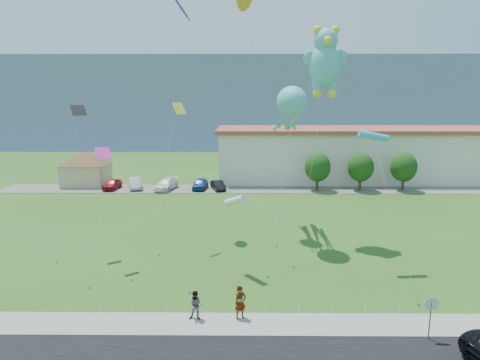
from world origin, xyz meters
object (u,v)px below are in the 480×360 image
teddy_bear_kite (325,60)px  stop_sign (431,308)px  pedestrian_left (240,302)px  parked_car_silver (135,183)px  pavilion (86,165)px  pedestrian_right (196,305)px  parked_car_white (166,184)px  parked_car_red (112,184)px  parked_car_black (218,185)px  warehouse (406,153)px  parked_car_blue (200,184)px  octopus_kite (290,111)px

teddy_bear_kite → stop_sign: bearing=-80.9°
pedestrian_left → parked_car_silver: bearing=84.3°
pavilion → pedestrian_right: (20.93, -40.29, -2.07)m
pavilion → parked_car_white: size_ratio=1.75×
stop_sign → teddy_bear_kite: bearing=99.1°
parked_car_red → teddy_bear_kite: size_ratio=0.23×
pavilion → teddy_bear_kite: bearing=-38.9°
parked_car_white → parked_car_black: 7.39m
pedestrian_right → parked_car_silver: size_ratio=0.36×
warehouse → parked_car_silver: bearing=-168.0°
pavilion → stop_sign: size_ratio=3.68×
parked_car_black → teddy_bear_kite: (10.69, -21.08, 15.28)m
parked_car_blue → parked_car_black: 2.60m
pedestrian_right → parked_car_white: (-8.31, 36.68, -0.13)m
pavilion → parked_car_black: (20.02, -3.68, -2.31)m
parked_car_red → parked_car_silver: parked_car_silver is taller
parked_car_black → teddy_bear_kite: 28.15m
parked_car_white → octopus_kite: 28.52m
pedestrian_left → parked_car_blue: pedestrian_left is taller
stop_sign → pedestrian_left: (-10.01, 2.06, -0.79)m
pavilion → pedestrian_left: bearing=-59.7°
parked_car_red → octopus_kite: 33.40m
pedestrian_left → parked_car_black: (-3.47, 36.46, -0.36)m
pedestrian_left → parked_car_white: size_ratio=0.37×
pedestrian_right → parked_car_silver: pedestrian_right is taller
parked_car_black → parked_car_silver: bearing=159.2°
parked_car_silver → octopus_kite: bearing=-65.2°
parked_car_silver → stop_sign: bearing=-73.5°
teddy_bear_kite → pedestrian_right: bearing=-122.2°
warehouse → octopus_kite: 39.15m
parked_car_black → parked_car_blue: bearing=152.5°
pavilion → parked_car_red: (4.89, -3.41, -2.23)m
pedestrian_left → parked_car_black: pedestrian_left is taller
warehouse → stop_sign: warehouse is taller
warehouse → parked_car_white: 38.73m
pavilion → stop_sign: (33.50, -42.21, -1.15)m
parked_car_blue → warehouse: bearing=21.5°
parked_car_white → parked_car_blue: bearing=16.5°
parked_car_black → pedestrian_right: bearing=-105.9°
pedestrian_right → parked_car_silver: (-12.89, 37.34, -0.11)m
pedestrian_left → parked_car_red: 41.17m
teddy_bear_kite → octopus_kite: bearing=-170.3°
pedestrian_left → pavilion: bearing=92.1°
parked_car_red → parked_car_white: (7.74, -0.20, 0.03)m
pavilion → parked_car_silver: bearing=-20.1°
stop_sign → octopus_kite: octopus_kite is taller
pedestrian_left → parked_car_silver: size_ratio=0.41×
stop_sign → parked_car_white: stop_sign is taller
pedestrian_left → parked_car_blue: (-6.03, 36.92, -0.26)m
pedestrian_right → octopus_kite: octopus_kite is taller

